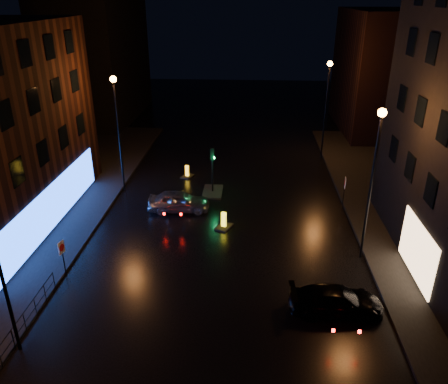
{
  "coord_description": "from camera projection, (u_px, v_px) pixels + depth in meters",
  "views": [
    {
      "loc": [
        1.49,
        -15.15,
        13.4
      ],
      "look_at": [
        0.02,
        8.0,
        2.8
      ],
      "focal_mm": 35.0,
      "sensor_mm": 36.0,
      "label": 1
    }
  ],
  "objects": [
    {
      "name": "street_lamp_rfar",
      "position": [
        327.0,
        96.0,
        36.62
      ],
      "size": [
        0.44,
        0.44,
        8.37
      ],
      "color": "black",
      "rests_on": "ground"
    },
    {
      "name": "bollard_far",
      "position": [
        187.0,
        174.0,
        34.83
      ],
      "size": [
        1.06,
        1.28,
        0.96
      ],
      "rotation": [
        0.0,
        0.0,
        -0.35
      ],
      "color": "black",
      "rests_on": "ground"
    },
    {
      "name": "ground",
      "position": [
        212.0,
        324.0,
        19.41
      ],
      "size": [
        120.0,
        120.0,
        0.0
      ],
      "primitive_type": "plane",
      "color": "black",
      "rests_on": "ground"
    },
    {
      "name": "dark_sedan",
      "position": [
        336.0,
        300.0,
        19.91
      ],
      "size": [
        4.36,
        1.95,
        1.24
      ],
      "primitive_type": "imported",
      "rotation": [
        0.0,
        0.0,
        1.62
      ],
      "color": "black",
      "rests_on": "ground"
    },
    {
      "name": "guard_railing",
      "position": [
        24.0,
        318.0,
        18.66
      ],
      "size": [
        0.05,
        6.04,
        1.0
      ],
      "color": "black",
      "rests_on": "ground"
    },
    {
      "name": "road_sign_right",
      "position": [
        345.0,
        185.0,
        29.29
      ],
      "size": [
        0.13,
        0.53,
        2.18
      ],
      "rotation": [
        0.0,
        0.0,
        2.99
      ],
      "color": "black",
      "rests_on": "ground"
    },
    {
      "name": "street_lamp_lfar",
      "position": [
        117.0,
        117.0,
        30.26
      ],
      "size": [
        0.44,
        0.44,
        8.37
      ],
      "color": "black",
      "rests_on": "ground"
    },
    {
      "name": "building_far_right",
      "position": [
        383.0,
        72.0,
        45.1
      ],
      "size": [
        8.0,
        14.0,
        12.0
      ],
      "primitive_type": "cube",
      "color": "black",
      "rests_on": "ground"
    },
    {
      "name": "street_lamp_rnear",
      "position": [
        375.0,
        163.0,
        22.09
      ],
      "size": [
        0.44,
        0.44,
        8.37
      ],
      "color": "black",
      "rests_on": "ground"
    },
    {
      "name": "traffic_signal",
      "position": [
        213.0,
        186.0,
        31.98
      ],
      "size": [
        1.4,
        2.4,
        3.45
      ],
      "color": "black",
      "rests_on": "ground"
    },
    {
      "name": "road_sign_left",
      "position": [
        62.0,
        250.0,
        22.07
      ],
      "size": [
        0.14,
        0.5,
        2.05
      ],
      "rotation": [
        0.0,
        0.0,
        -0.17
      ],
      "color": "black",
      "rests_on": "ground"
    },
    {
      "name": "pavement_left",
      "position": [
        2.0,
        225.0,
        27.45
      ],
      "size": [
        12.0,
        44.0,
        0.15
      ],
      "primitive_type": "cube",
      "color": "black",
      "rests_on": "ground"
    },
    {
      "name": "building_far_left",
      "position": [
        98.0,
        55.0,
        49.19
      ],
      "size": [
        8.0,
        16.0,
        14.0
      ],
      "primitive_type": "cube",
      "color": "black",
      "rests_on": "ground"
    },
    {
      "name": "silver_hatchback",
      "position": [
        179.0,
        201.0,
        29.23
      ],
      "size": [
        4.2,
        1.92,
        1.39
      ],
      "primitive_type": "imported",
      "rotation": [
        0.0,
        0.0,
        1.64
      ],
      "color": "#B3B5BB",
      "rests_on": "ground"
    },
    {
      "name": "bollard_near",
      "position": [
        224.0,
        224.0,
        27.28
      ],
      "size": [
        1.21,
        1.42,
        1.05
      ],
      "rotation": [
        0.0,
        0.0,
        -0.41
      ],
      "color": "black",
      "rests_on": "ground"
    }
  ]
}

